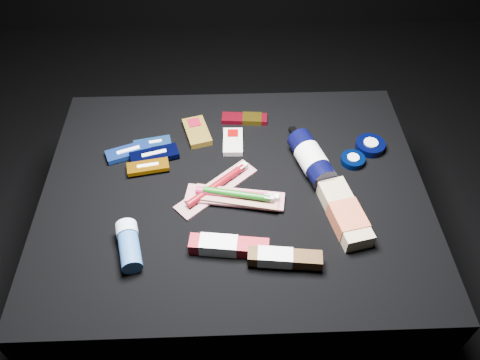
{
  "coord_description": "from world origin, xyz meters",
  "views": [
    {
      "loc": [
        -0.01,
        -0.78,
        1.31
      ],
      "look_at": [
        0.01,
        0.01,
        0.42
      ],
      "focal_mm": 35.0,
      "sensor_mm": 36.0,
      "label": 1
    }
  ],
  "objects_px": {
    "lotion_bottle": "(311,158)",
    "deodorant_stick": "(129,245)",
    "bodywash_bottle": "(345,214)",
    "toothpaste_carton_red": "(225,246)"
  },
  "relations": [
    {
      "from": "lotion_bottle",
      "to": "bodywash_bottle",
      "type": "xyz_separation_m",
      "value": [
        0.06,
        -0.18,
        -0.01
      ]
    },
    {
      "from": "toothpaste_carton_red",
      "to": "deodorant_stick",
      "type": "bearing_deg",
      "value": -174.49
    },
    {
      "from": "lotion_bottle",
      "to": "deodorant_stick",
      "type": "xyz_separation_m",
      "value": [
        -0.45,
        -0.25,
        -0.01
      ]
    },
    {
      "from": "lotion_bottle",
      "to": "toothpaste_carton_red",
      "type": "relative_size",
      "value": 1.19
    },
    {
      "from": "lotion_bottle",
      "to": "deodorant_stick",
      "type": "relative_size",
      "value": 1.7
    },
    {
      "from": "lotion_bottle",
      "to": "bodywash_bottle",
      "type": "bearing_deg",
      "value": -88.74
    },
    {
      "from": "bodywash_bottle",
      "to": "deodorant_stick",
      "type": "height_order",
      "value": "deodorant_stick"
    },
    {
      "from": "deodorant_stick",
      "to": "bodywash_bottle",
      "type": "bearing_deg",
      "value": -5.48
    },
    {
      "from": "lotion_bottle",
      "to": "bodywash_bottle",
      "type": "relative_size",
      "value": 1.03
    },
    {
      "from": "lotion_bottle",
      "to": "bodywash_bottle",
      "type": "height_order",
      "value": "lotion_bottle"
    }
  ]
}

